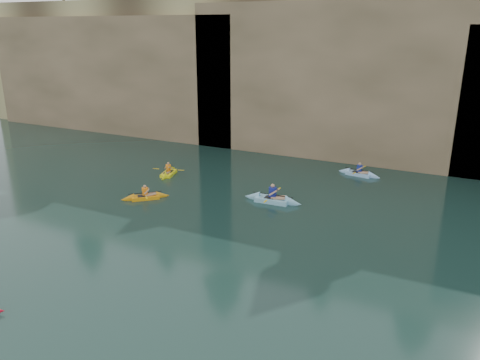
% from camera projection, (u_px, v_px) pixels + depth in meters
% --- Properties ---
extents(ground, '(160.00, 160.00, 0.00)m').
position_uv_depth(ground, '(125.00, 310.00, 16.13)').
color(ground, black).
rests_on(ground, ground).
extents(cliff, '(70.00, 16.00, 12.00)m').
position_uv_depth(cliff, '(350.00, 67.00, 39.78)').
color(cliff, tan).
rests_on(cliff, ground).
extents(cliff_slab_west, '(26.00, 2.40, 10.56)m').
position_uv_depth(cliff_slab_west, '(109.00, 73.00, 42.16)').
color(cliff_slab_west, '#967A5B').
rests_on(cliff_slab_west, ground).
extents(cliff_slab_center, '(24.00, 2.40, 11.40)m').
position_uv_depth(cliff_slab_center, '(352.00, 81.00, 32.73)').
color(cliff_slab_center, '#967A5B').
rests_on(cliff_slab_center, ground).
extents(sea_cave_west, '(4.50, 1.00, 4.00)m').
position_uv_depth(sea_cave_west, '(125.00, 112.00, 41.79)').
color(sea_cave_west, black).
rests_on(sea_cave_west, ground).
extents(sea_cave_center, '(3.50, 1.00, 3.20)m').
position_uv_depth(sea_cave_center, '(269.00, 132.00, 36.00)').
color(sea_cave_center, black).
rests_on(sea_cave_center, ground).
extents(sea_cave_east, '(5.00, 1.00, 4.50)m').
position_uv_depth(sea_cave_east, '(470.00, 143.00, 29.88)').
color(sea_cave_east, black).
rests_on(sea_cave_east, ground).
extents(kayaker_orange, '(2.43, 2.32, 1.03)m').
position_uv_depth(kayaker_orange, '(145.00, 197.00, 26.51)').
color(kayaker_orange, orange).
rests_on(kayaker_orange, ground).
extents(kayaker_ltblue_near, '(3.38, 2.59, 1.33)m').
position_uv_depth(kayaker_ltblue_near, '(272.00, 199.00, 26.01)').
color(kayaker_ltblue_near, '#82C0DA').
rests_on(kayaker_ltblue_near, ground).
extents(kayaker_yellow, '(2.10, 2.71, 1.07)m').
position_uv_depth(kayaker_yellow, '(169.00, 173.00, 30.80)').
color(kayaker_yellow, '#FFF915').
rests_on(kayaker_yellow, ground).
extents(kayaker_ltblue_mid, '(2.95, 2.17, 1.09)m').
position_uv_depth(kayaker_ltblue_mid, '(359.00, 173.00, 30.68)').
color(kayaker_ltblue_mid, '#94C7F8').
rests_on(kayaker_ltblue_mid, ground).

